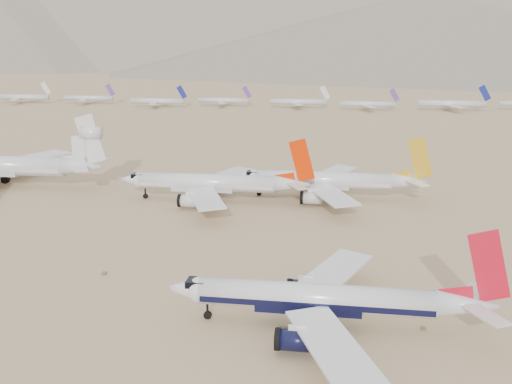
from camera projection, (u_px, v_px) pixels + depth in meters
ground at (257, 323)px, 85.59m from camera, size 7000.00×7000.00×0.00m
main_airliner at (329, 299)px, 83.16m from camera, size 46.29×45.21×16.34m
row2_gold_tail at (330, 181)px, 154.54m from camera, size 49.58×48.49×17.65m
row2_orange_tail at (215, 183)px, 151.61m from camera, size 49.35×48.28×17.60m
row2_white_trijet at (1, 165)px, 167.43m from camera, size 62.49×61.07×22.14m
distant_storage_row at (300, 102)px, 380.43m from camera, size 522.48×56.17×14.42m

